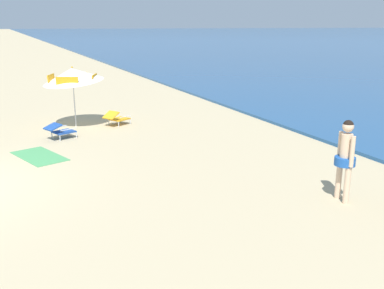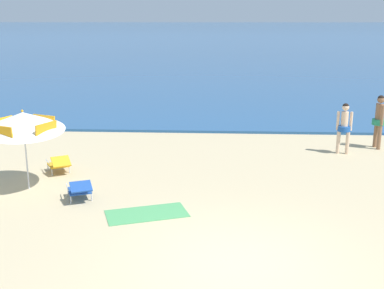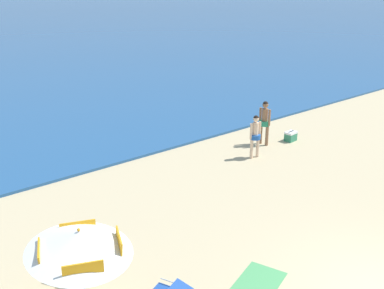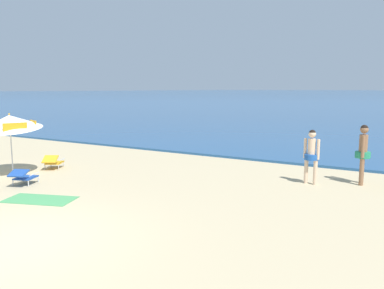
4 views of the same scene
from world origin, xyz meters
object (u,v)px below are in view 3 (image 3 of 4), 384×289
beach_umbrella_striped_main (80,242)px  beach_towel (254,288)px  cooler_box (291,136)px  lounge_chair_under_umbrella (73,268)px  person_standing_near_shore (255,134)px  person_standing_beside (265,120)px

beach_umbrella_striped_main → beach_towel: 4.01m
beach_umbrella_striped_main → cooler_box: 12.28m
beach_umbrella_striped_main → lounge_chair_under_umbrella: 2.06m
person_standing_near_shore → person_standing_beside: 1.54m
cooler_box → beach_towel: 9.94m
beach_towel → person_standing_beside: bearing=41.2°
beach_umbrella_striped_main → lounge_chair_under_umbrella: bearing=74.8°
lounge_chair_under_umbrella → cooler_box: size_ratio=1.95×
person_standing_beside → cooler_box: person_standing_beside is taller
beach_umbrella_striped_main → lounge_chair_under_umbrella: size_ratio=2.61×
person_standing_beside → cooler_box: size_ratio=3.44×
person_standing_near_shore → person_standing_beside: person_standing_beside is taller
lounge_chair_under_umbrella → beach_umbrella_striped_main: bearing=-105.2°
person_standing_near_shore → lounge_chair_under_umbrella: bearing=-163.7°
lounge_chair_under_umbrella → person_standing_beside: person_standing_beside is taller
person_standing_near_shore → beach_towel: size_ratio=0.92×
beach_umbrella_striped_main → person_standing_near_shore: bearing=23.4°
person_standing_near_shore → cooler_box: size_ratio=3.15×
beach_umbrella_striped_main → person_standing_near_shore: beach_umbrella_striped_main is taller
lounge_chair_under_umbrella → person_standing_near_shore: person_standing_near_shore is taller
beach_umbrella_striped_main → lounge_chair_under_umbrella: (0.37, 1.35, -1.51)m
lounge_chair_under_umbrella → person_standing_beside: 10.43m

